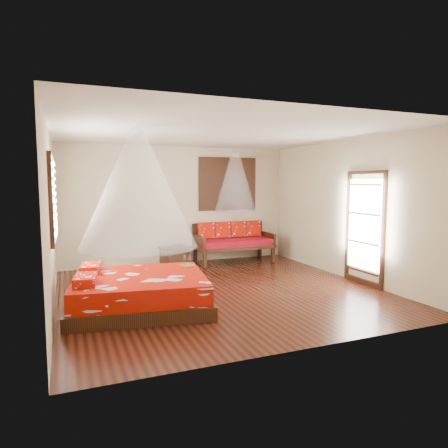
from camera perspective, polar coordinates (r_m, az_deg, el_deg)
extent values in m
cube|color=black|center=(7.31, -0.63, -9.53)|extent=(5.50, 5.50, 0.02)
cube|color=silver|center=(7.10, -0.65, 12.99)|extent=(5.50, 5.50, 0.02)
cube|color=tan|center=(6.59, -23.62, 0.74)|extent=(0.02, 5.50, 2.80)
cube|color=tan|center=(8.46, 17.06, 2.03)|extent=(0.02, 5.50, 2.80)
cube|color=tan|center=(9.68, -6.59, 2.72)|extent=(5.50, 0.02, 2.80)
cube|color=tan|center=(4.61, 11.90, -0.94)|extent=(5.50, 0.02, 2.80)
cube|color=black|center=(6.48, -11.83, -10.68)|extent=(2.32, 2.16, 0.20)
cube|color=#AE1305|center=(6.42, -11.88, -8.54)|extent=(2.21, 2.04, 0.30)
cube|color=#AE1305|center=(6.01, -19.18, -7.58)|extent=(0.37, 0.58, 0.14)
cube|color=#AE1305|center=(6.78, -18.51, -6.04)|extent=(0.37, 0.58, 0.14)
cube|color=black|center=(9.17, -2.75, -4.93)|extent=(0.08, 0.08, 0.42)
cube|color=black|center=(9.88, 7.02, -4.17)|extent=(0.08, 0.08, 0.42)
cube|color=black|center=(9.84, -4.13, -4.18)|extent=(0.08, 0.08, 0.42)
cube|color=black|center=(10.51, 5.12, -3.54)|extent=(0.08, 0.08, 0.42)
cube|color=black|center=(9.78, 1.46, -3.22)|extent=(1.89, 0.84, 0.08)
cube|color=maroon|center=(9.77, 1.46, -2.58)|extent=(1.83, 0.78, 0.14)
cube|color=black|center=(10.09, 0.61, -1.27)|extent=(1.89, 0.06, 0.55)
cube|color=black|center=(9.44, -3.59, -2.58)|extent=(0.06, 0.84, 0.30)
cube|color=black|center=(10.15, 6.16, -2.00)|extent=(0.06, 0.84, 0.30)
cube|color=#AE1305|center=(9.74, -2.55, -1.01)|extent=(0.40, 0.20, 0.42)
cube|color=#AE1305|center=(9.89, -0.25, -0.90)|extent=(0.40, 0.20, 0.42)
cube|color=#AE1305|center=(10.05, 1.98, -0.79)|extent=(0.40, 0.20, 0.42)
cube|color=#AE1305|center=(10.23, 4.13, -0.68)|extent=(0.40, 0.20, 0.42)
cube|color=black|center=(9.49, -6.98, -4.67)|extent=(0.70, 0.59, 0.40)
cube|color=black|center=(9.45, -6.99, -3.34)|extent=(0.75, 0.64, 0.05)
cube|color=black|center=(10.04, 0.53, 5.73)|extent=(1.52, 0.06, 1.32)
cube|color=black|center=(10.03, 0.55, 5.73)|extent=(1.35, 0.04, 1.10)
cube|color=black|center=(6.77, -23.34, 3.42)|extent=(0.08, 1.74, 1.34)
cube|color=white|center=(6.77, -23.00, 3.43)|extent=(0.04, 1.54, 1.10)
cube|color=black|center=(8.01, 19.46, -0.77)|extent=(0.08, 1.02, 2.16)
cube|color=white|center=(7.99, 19.37, -0.07)|extent=(0.03, 0.82, 1.70)
cylinder|color=brown|center=(6.92, -5.28, -5.97)|extent=(0.26, 0.26, 0.03)
cone|color=white|center=(6.22, -12.18, 4.97)|extent=(1.79, 1.79, 1.80)
cone|color=white|center=(9.61, 1.60, 6.31)|extent=(0.99, 0.99, 1.50)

